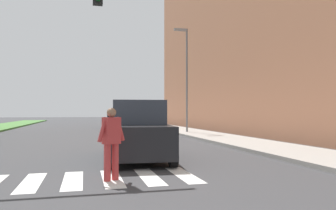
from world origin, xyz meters
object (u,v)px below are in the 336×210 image
object	(u,v)px
pedestrian_performer	(111,140)
street_lamp_right	(186,71)
suv_crossing	(138,131)
sedan_midblock	(115,120)

from	to	relation	value
pedestrian_performer	street_lamp_right	bearing A→B (deg)	66.45
suv_crossing	sedan_midblock	world-z (taller)	suv_crossing
pedestrian_performer	suv_crossing	bearing A→B (deg)	70.99
pedestrian_performer	sedan_midblock	bearing A→B (deg)	84.58
sedan_midblock	pedestrian_performer	bearing A→B (deg)	-95.42
suv_crossing	sedan_midblock	xyz separation A→B (m)	(1.27, 22.21, -0.14)
street_lamp_right	pedestrian_performer	bearing A→B (deg)	-113.55
pedestrian_performer	sedan_midblock	size ratio (longest dim) A/B	0.40
pedestrian_performer	suv_crossing	world-z (taller)	suv_crossing
pedestrian_performer	suv_crossing	size ratio (longest dim) A/B	0.36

